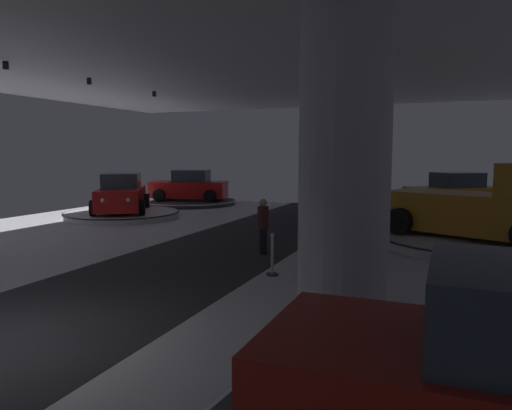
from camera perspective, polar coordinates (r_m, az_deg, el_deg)
The scene contains 11 objects.
column_right at distance 8.19m, azimuth 10.48°, elevation 5.25°, with size 1.54×1.54×5.50m.
display_platform_deep_left at distance 27.42m, azimuth -7.96°, elevation 0.36°, with size 5.30×5.30×0.25m.
display_car_deep_left at distance 27.34m, azimuth -7.92°, elevation 2.18°, with size 4.52×3.06×1.71m.
display_platform_far_left at distance 22.29m, azimuth -15.64°, elevation -1.08°, with size 5.05×5.05×0.28m.
display_car_far_left at distance 22.23m, azimuth -15.70°, elevation 1.20°, with size 3.73×4.53×1.71m.
display_platform_deep_right at distance 23.67m, azimuth 22.39°, elevation -0.87°, with size 4.83×4.83×0.31m.
display_car_deep_right at distance 23.60m, azimuth 22.54°, elevation 1.30°, with size 4.43×3.97×1.71m.
display_platform_far_right at distance 16.31m, azimuth 24.34°, elevation -3.94°, with size 5.68×5.68×0.30m.
pickup_truck_far_right at distance 16.05m, azimuth 25.57°, elevation -0.31°, with size 5.70×4.24×2.30m.
visitor_walking_near at distance 13.64m, azimuth 0.85°, elevation -2.12°, with size 0.32×0.32×1.59m.
stanchion_b at distance 11.37m, azimuth 1.93°, elevation -6.52°, with size 0.28×0.28×1.01m.
Camera 1 is at (6.33, -4.73, 2.86)m, focal length 33.63 mm.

